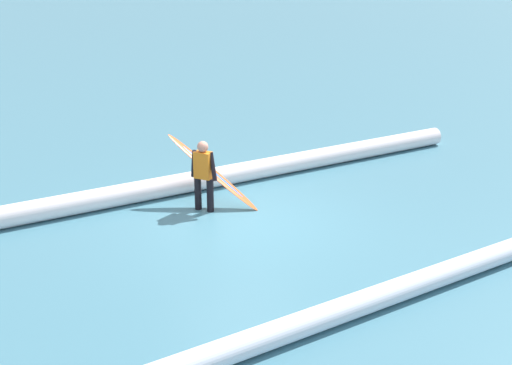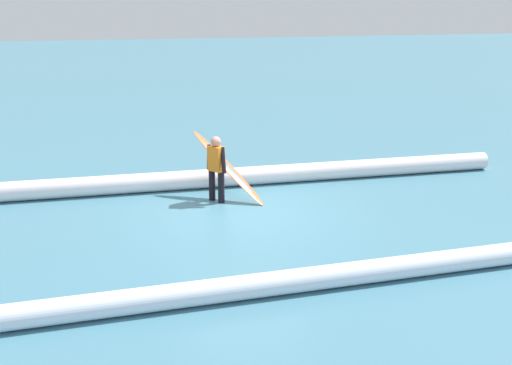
# 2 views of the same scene
# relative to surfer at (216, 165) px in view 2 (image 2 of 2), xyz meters

# --- Properties ---
(ground_plane) EXTENTS (136.18, 136.18, 0.00)m
(ground_plane) POSITION_rel_surfer_xyz_m (-0.34, 0.97, -0.80)
(ground_plane) COLOR teal
(surfer) EXTENTS (0.35, 0.57, 1.44)m
(surfer) POSITION_rel_surfer_xyz_m (0.00, 0.00, 0.00)
(surfer) COLOR black
(surfer) RESTS_ON ground_plane
(surfboard) EXTENTS (1.40, 1.77, 1.42)m
(surfboard) POSITION_rel_surfer_xyz_m (-0.31, -0.19, -0.11)
(surfboard) COLOR #E55926
(surfboard) RESTS_ON ground_plane
(wave_crest_foreground) EXTENTS (18.22, 1.40, 0.44)m
(wave_crest_foreground) POSITION_rel_surfer_xyz_m (1.80, -1.18, -0.59)
(wave_crest_foreground) COLOR white
(wave_crest_foreground) RESTS_ON ground_plane
(wave_crest_midground) EXTENTS (21.14, 0.60, 0.36)m
(wave_crest_midground) POSITION_rel_surfer_xyz_m (0.24, 4.66, -0.62)
(wave_crest_midground) COLOR white
(wave_crest_midground) RESTS_ON ground_plane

